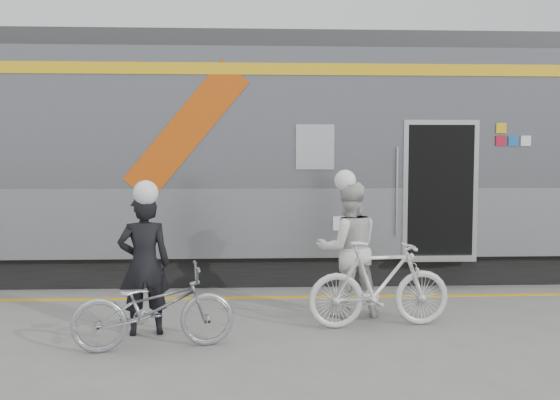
{
  "coord_description": "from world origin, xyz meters",
  "views": [
    {
      "loc": [
        -0.1,
        -6.54,
        2.08
      ],
      "look_at": [
        0.26,
        1.6,
        1.5
      ],
      "focal_mm": 38.0,
      "sensor_mm": 36.0,
      "label": 1
    }
  ],
  "objects": [
    {
      "name": "bicycle_left",
      "position": [
        -1.19,
        -0.16,
        0.46
      ],
      "size": [
        1.82,
        0.92,
        0.92
      ],
      "primitive_type": "imported",
      "rotation": [
        0.0,
        0.0,
        1.76
      ],
      "color": "#999CA0",
      "rests_on": "ground"
    },
    {
      "name": "bicycle_right",
      "position": [
        1.44,
        0.56,
        0.54
      ],
      "size": [
        1.82,
        0.68,
        1.07
      ],
      "primitive_type": "imported",
      "rotation": [
        0.0,
        0.0,
        1.67
      ],
      "color": "silver",
      "rests_on": "ground"
    },
    {
      "name": "ground",
      "position": [
        0.0,
        0.0,
        0.0
      ],
      "size": [
        90.0,
        90.0,
        0.0
      ],
      "primitive_type": "plane",
      "color": "slate",
      "rests_on": "ground"
    },
    {
      "name": "woman",
      "position": [
        1.14,
        1.11,
        0.88
      ],
      "size": [
        0.92,
        0.75,
        1.77
      ],
      "primitive_type": "imported",
      "rotation": [
        0.0,
        0.0,
        3.24
      ],
      "color": "silver",
      "rests_on": "ground"
    },
    {
      "name": "man",
      "position": [
        -1.39,
        0.39,
        0.83
      ],
      "size": [
        0.67,
        0.5,
        1.66
      ],
      "primitive_type": "imported",
      "rotation": [
        0.0,
        0.0,
        3.33
      ],
      "color": "black",
      "rests_on": "ground"
    },
    {
      "name": "train",
      "position": [
        0.66,
        4.19,
        2.05
      ],
      "size": [
        24.0,
        3.17,
        4.1
      ],
      "color": "black",
      "rests_on": "ground"
    },
    {
      "name": "safety_strip",
      "position": [
        0.0,
        2.15,
        0.0
      ],
      "size": [
        24.0,
        0.12,
        0.01
      ],
      "primitive_type": "cube",
      "color": "gold",
      "rests_on": "ground"
    },
    {
      "name": "helmet_man",
      "position": [
        -1.39,
        0.39,
        1.81
      ],
      "size": [
        0.29,
        0.29,
        0.29
      ],
      "primitive_type": "sphere",
      "color": "white",
      "rests_on": "man"
    },
    {
      "name": "helmet_woman",
      "position": [
        1.14,
        1.11,
        1.91
      ],
      "size": [
        0.28,
        0.28,
        0.28
      ],
      "primitive_type": "sphere",
      "color": "white",
      "rests_on": "woman"
    }
  ]
}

